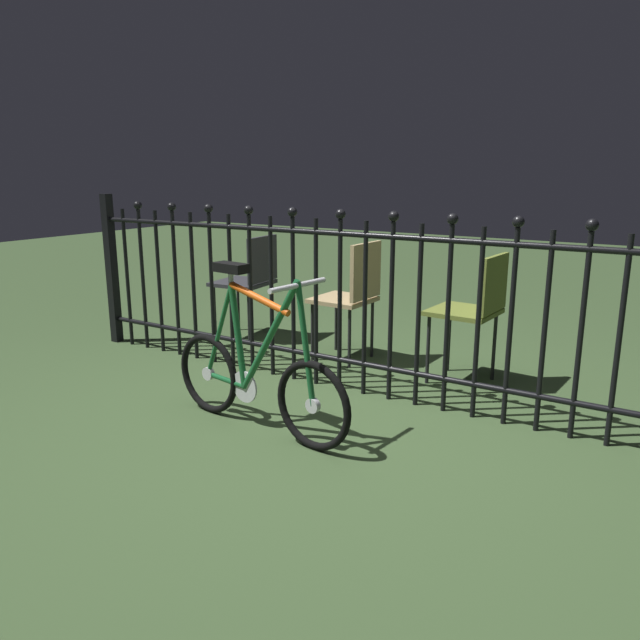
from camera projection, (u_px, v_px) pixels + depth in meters
ground_plane at (327, 426)px, 3.40m from camera, size 20.00×20.00×0.00m
iron_fence at (362, 299)px, 3.76m from camera, size 4.82×0.07×1.20m
bicycle at (256, 374)px, 3.29m from camera, size 1.25×0.40×0.90m
chair_tan at (353, 290)px, 4.45m from camera, size 0.42×0.42×0.88m
chair_olive at (476, 305)px, 3.95m from camera, size 0.44×0.43×0.86m
chair_charcoal at (251, 276)px, 5.06m from camera, size 0.46×0.46×0.86m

